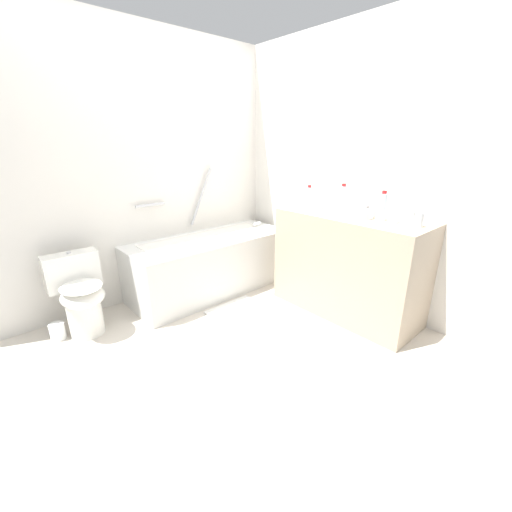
{
  "coord_description": "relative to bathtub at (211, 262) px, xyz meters",
  "views": [
    {
      "loc": [
        -1.27,
        -1.62,
        1.48
      ],
      "look_at": [
        0.47,
        0.32,
        0.56
      ],
      "focal_mm": 22.95,
      "sensor_mm": 36.0,
      "label": 1
    }
  ],
  "objects": [
    {
      "name": "ground_plane",
      "position": [
        -0.48,
        -1.02,
        -0.3
      ],
      "size": [
        3.76,
        3.76,
        0.0
      ],
      "primitive_type": "plane",
      "color": "beige"
    },
    {
      "name": "wall_back_tiled",
      "position": [
        -0.48,
        0.38,
        0.91
      ],
      "size": [
        3.16,
        0.1,
        2.43
      ],
      "primitive_type": "cube",
      "color": "silver",
      "rests_on": "ground_plane"
    },
    {
      "name": "wall_right_mirror",
      "position": [
        0.95,
        -1.02,
        0.91
      ],
      "size": [
        0.1,
        3.1,
        2.43
      ],
      "primitive_type": "cube",
      "color": "silver",
      "rests_on": "ground_plane"
    },
    {
      "name": "bathtub",
      "position": [
        0.0,
        0.0,
        0.0
      ],
      "size": [
        1.63,
        0.65,
        1.21
      ],
      "color": "silver",
      "rests_on": "ground_plane"
    },
    {
      "name": "toilet",
      "position": [
        -1.23,
        0.02,
        0.02
      ],
      "size": [
        0.4,
        0.49,
        0.65
      ],
      "rotation": [
        0.0,
        0.0,
        -1.59
      ],
      "color": "white",
      "rests_on": "ground_plane"
    },
    {
      "name": "vanity_counter",
      "position": [
        0.64,
        -1.19,
        0.14
      ],
      "size": [
        0.53,
        1.27,
        0.89
      ],
      "primitive_type": "cube",
      "color": "tan",
      "rests_on": "ground_plane"
    },
    {
      "name": "sink_basin",
      "position": [
        0.61,
        -1.23,
        0.62
      ],
      "size": [
        0.29,
        0.29,
        0.05
      ],
      "primitive_type": "cylinder",
      "color": "white",
      "rests_on": "vanity_counter"
    },
    {
      "name": "sink_faucet",
      "position": [
        0.78,
        -1.23,
        0.62
      ],
      "size": [
        0.12,
        0.15,
        0.07
      ],
      "color": "#B0B0B6",
      "rests_on": "vanity_counter"
    },
    {
      "name": "water_bottle_0",
      "position": [
        0.63,
        -1.44,
        0.7
      ],
      "size": [
        0.06,
        0.06,
        0.23
      ],
      "color": "silver",
      "rests_on": "vanity_counter"
    },
    {
      "name": "water_bottle_1",
      "position": [
        0.69,
        -1.04,
        0.7
      ],
      "size": [
        0.07,
        0.07,
        0.24
      ],
      "color": "silver",
      "rests_on": "vanity_counter"
    },
    {
      "name": "water_bottle_2",
      "position": [
        0.71,
        -0.66,
        0.68
      ],
      "size": [
        0.06,
        0.06,
        0.19
      ],
      "color": "silver",
      "rests_on": "vanity_counter"
    },
    {
      "name": "drinking_glass_0",
      "position": [
        0.7,
        -1.63,
        0.64
      ],
      "size": [
        0.08,
        0.08,
        0.09
      ],
      "primitive_type": "cylinder",
      "color": "white",
      "rests_on": "vanity_counter"
    },
    {
      "name": "drinking_glass_1",
      "position": [
        0.7,
        -0.89,
        0.64
      ],
      "size": [
        0.06,
        0.06,
        0.1
      ],
      "primitive_type": "cylinder",
      "color": "white",
      "rests_on": "vanity_counter"
    },
    {
      "name": "drinking_glass_2",
      "position": [
        0.65,
        -1.72,
        0.64
      ],
      "size": [
        0.06,
        0.06,
        0.1
      ],
      "primitive_type": "cylinder",
      "color": "white",
      "rests_on": "vanity_counter"
    },
    {
      "name": "drinking_glass_3",
      "position": [
        0.64,
        -0.82,
        0.64
      ],
      "size": [
        0.07,
        0.07,
        0.09
      ],
      "primitive_type": "cylinder",
      "color": "white",
      "rests_on": "vanity_counter"
    },
    {
      "name": "soap_dish",
      "position": [
        0.65,
        -1.54,
        0.6
      ],
      "size": [
        0.09,
        0.06,
        0.02
      ],
      "primitive_type": "cube",
      "color": "white",
      "rests_on": "vanity_counter"
    },
    {
      "name": "bath_mat",
      "position": [
        -0.1,
        -0.55,
        -0.3
      ],
      "size": [
        0.5,
        0.37,
        0.01
      ],
      "primitive_type": "cube",
      "color": "white",
      "rests_on": "ground_plane"
    },
    {
      "name": "toilet_paper_roll",
      "position": [
        -1.43,
        0.05,
        -0.24
      ],
      "size": [
        0.11,
        0.11,
        0.13
      ],
      "primitive_type": "cylinder",
      "color": "white",
      "rests_on": "ground_plane"
    }
  ]
}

